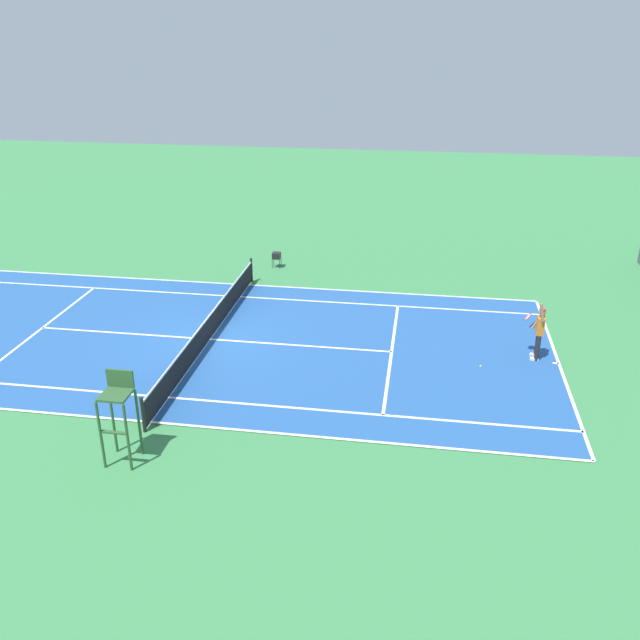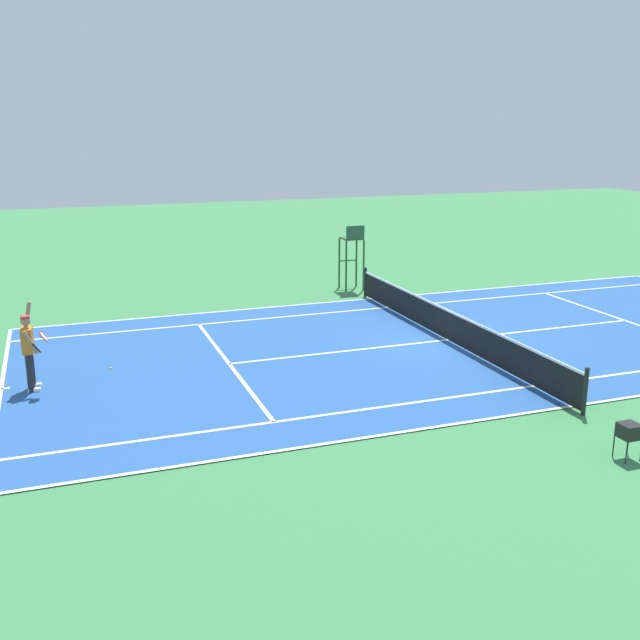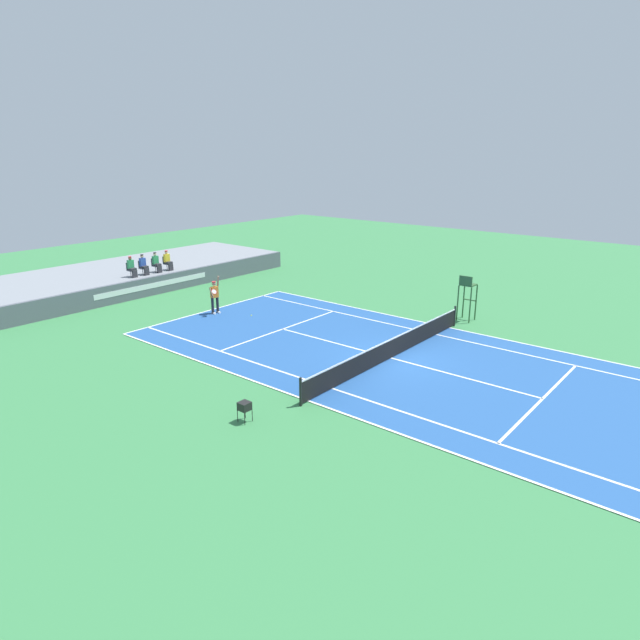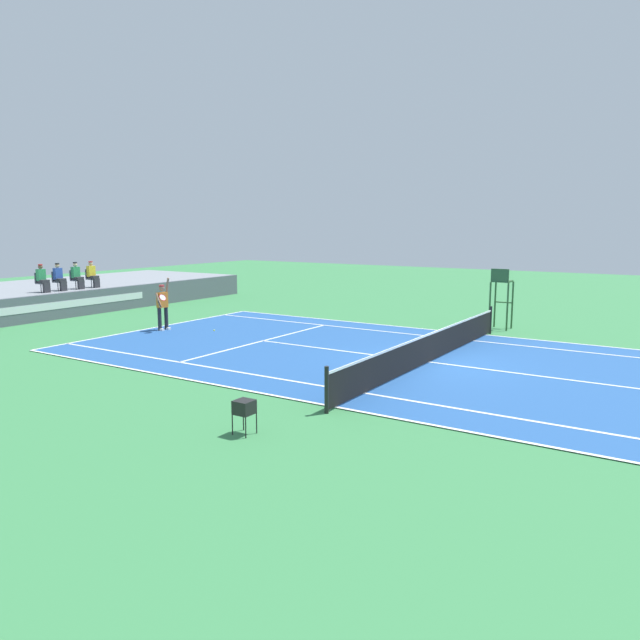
{
  "view_description": "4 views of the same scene",
  "coord_description": "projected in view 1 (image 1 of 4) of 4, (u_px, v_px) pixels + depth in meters",
  "views": [
    {
      "loc": [
        20.73,
        7.2,
        10.27
      ],
      "look_at": [
        -0.08,
        3.92,
        1.0
      ],
      "focal_mm": 37.94,
      "sensor_mm": 36.0,
      "label": 1
    },
    {
      "loc": [
        -18.0,
        10.39,
        6.1
      ],
      "look_at": [
        -0.08,
        3.92,
        1.0
      ],
      "focal_mm": 41.56,
      "sensor_mm": 36.0,
      "label": 2
    },
    {
      "loc": [
        -19.11,
        -11.65,
        8.57
      ],
      "look_at": [
        -0.08,
        3.92,
        1.0
      ],
      "focal_mm": 30.91,
      "sensor_mm": 36.0,
      "label": 3
    },
    {
      "loc": [
        -16.99,
        -6.89,
        4.13
      ],
      "look_at": [
        -0.08,
        3.92,
        1.0
      ],
      "focal_mm": 34.14,
      "sensor_mm": 36.0,
      "label": 4
    }
  ],
  "objects": [
    {
      "name": "court",
      "position": [
        210.0,
        340.0,
        23.9
      ],
      "size": [
        11.08,
        23.88,
        0.03
      ],
      "color": "#235193",
      "rests_on": "ground"
    },
    {
      "name": "tennis_ball",
      "position": [
        481.0,
        366.0,
        21.99
      ],
      "size": [
        0.07,
        0.07,
        0.07
      ],
      "primitive_type": "sphere",
      "color": "#D1E533",
      "rests_on": "ground"
    },
    {
      "name": "tennis_player",
      "position": [
        539.0,
        332.0,
        22.17
      ],
      "size": [
        0.79,
        0.62,
        2.08
      ],
      "color": "#232328",
      "rests_on": "ground"
    },
    {
      "name": "net",
      "position": [
        210.0,
        326.0,
        23.7
      ],
      "size": [
        11.98,
        0.1,
        1.07
      ],
      "color": "black",
      "rests_on": "ground"
    },
    {
      "name": "ground_plane",
      "position": [
        211.0,
        340.0,
        23.91
      ],
      "size": [
        80.0,
        80.0,
        0.0
      ],
      "primitive_type": "plane",
      "color": "#387F47"
    },
    {
      "name": "umpire_chair",
      "position": [
        118.0,
        407.0,
        16.75
      ],
      "size": [
        0.77,
        0.77,
        2.44
      ],
      "color": "#2D562D",
      "rests_on": "ground"
    },
    {
      "name": "ball_hopper",
      "position": [
        276.0,
        255.0,
        30.8
      ],
      "size": [
        0.36,
        0.36,
        0.7
      ],
      "color": "black",
      "rests_on": "ground"
    }
  ]
}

